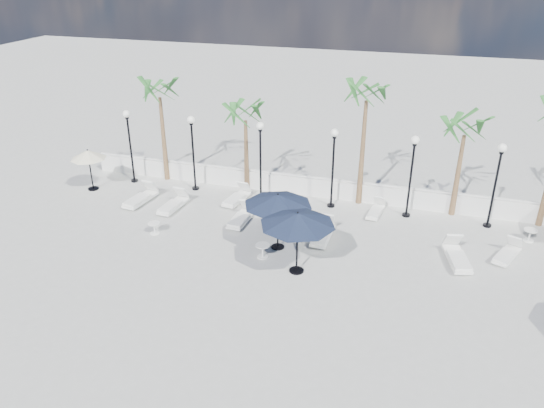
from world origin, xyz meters
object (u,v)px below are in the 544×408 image
(lounger_0, at_px, (173,204))
(lounger_2, at_px, (237,197))
(lounger_6, at_px, (457,257))
(parasol_navy_mid, at_px, (298,219))
(lounger_4, at_px, (376,211))
(parasol_navy_left, at_px, (278,200))
(lounger_5, at_px, (323,233))
(parasol_cream_small, at_px, (88,155))
(lounger_3, at_px, (241,217))
(lounger_7, at_px, (507,254))
(lounger_1, at_px, (141,198))

(lounger_0, distance_m, lounger_2, 3.04)
(lounger_6, distance_m, parasol_navy_mid, 6.59)
(lounger_2, bearing_deg, lounger_4, 13.42)
(lounger_6, relative_size, parasol_navy_left, 0.81)
(lounger_2, bearing_deg, lounger_6, -6.34)
(lounger_5, bearing_deg, lounger_0, 174.92)
(parasol_navy_left, relative_size, parasol_navy_mid, 0.98)
(parasol_cream_small, bearing_deg, parasol_navy_left, -15.41)
(lounger_3, distance_m, parasol_cream_small, 8.71)
(parasol_navy_left, bearing_deg, lounger_5, 37.46)
(lounger_2, height_order, parasol_navy_mid, parasol_navy_mid)
(lounger_6, distance_m, lounger_7, 2.10)
(lounger_0, distance_m, lounger_7, 14.61)
(lounger_4, distance_m, lounger_6, 4.79)
(lounger_1, bearing_deg, lounger_7, 4.93)
(lounger_0, relative_size, lounger_7, 1.09)
(lounger_5, distance_m, lounger_7, 7.31)
(lounger_0, relative_size, lounger_5, 0.99)
(parasol_navy_left, height_order, parasol_navy_mid, parasol_navy_mid)
(lounger_1, xyz_separation_m, parasol_navy_mid, (8.69, -3.71, 1.96))
(lounger_4, distance_m, lounger_7, 5.92)
(lounger_5, bearing_deg, lounger_2, 154.29)
(lounger_3, distance_m, lounger_7, 11.10)
(lounger_5, relative_size, parasol_navy_mid, 0.74)
(lounger_3, distance_m, lounger_5, 3.83)
(lounger_6, bearing_deg, lounger_2, 151.22)
(lounger_2, relative_size, lounger_4, 1.18)
(lounger_3, relative_size, parasol_cream_small, 0.94)
(lounger_0, height_order, parasol_navy_left, parasol_navy_left)
(lounger_5, xyz_separation_m, parasol_cream_small, (-12.27, 1.70, 1.58))
(lounger_3, xyz_separation_m, lounger_5, (3.80, -0.44, 0.01))
(parasol_navy_mid, bearing_deg, lounger_7, 22.98)
(lounger_6, distance_m, parasol_navy_left, 7.31)
(lounger_3, bearing_deg, lounger_6, -3.07)
(lounger_2, xyz_separation_m, lounger_3, (0.92, -1.95, 0.01))
(lounger_2, bearing_deg, parasol_navy_left, -40.62)
(lounger_3, height_order, lounger_4, lounger_3)
(lounger_2, relative_size, lounger_5, 0.97)
(lounger_3, distance_m, lounger_6, 9.22)
(parasol_navy_mid, bearing_deg, lounger_5, 81.02)
(lounger_2, relative_size, parasol_cream_small, 0.93)
(parasol_cream_small, bearing_deg, lounger_5, -7.89)
(lounger_7, height_order, parasol_cream_small, parasol_cream_small)
(lounger_6, xyz_separation_m, parasol_navy_mid, (-5.82, -2.40, 1.96))
(lounger_4, bearing_deg, lounger_2, -168.32)
(parasol_navy_mid, bearing_deg, lounger_2, 129.86)
(parasol_navy_mid, bearing_deg, lounger_0, 152.77)
(lounger_1, bearing_deg, parasol_navy_mid, -16.68)
(lounger_0, relative_size, lounger_2, 1.02)
(lounger_1, relative_size, parasol_navy_left, 0.79)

